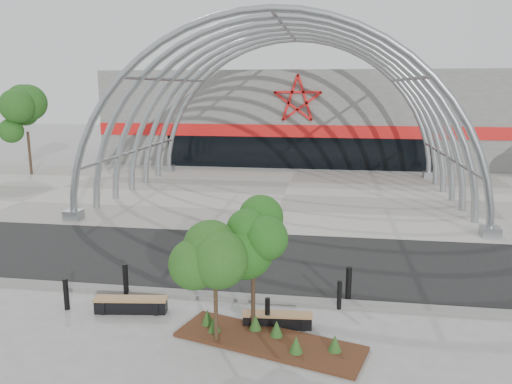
{
  "coord_description": "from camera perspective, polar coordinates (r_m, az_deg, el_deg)",
  "views": [
    {
      "loc": [
        2.9,
        -14.8,
        6.61
      ],
      "look_at": [
        0.0,
        4.0,
        2.6
      ],
      "focal_mm": 35.0,
      "sensor_mm": 36.0,
      "label": 1
    }
  ],
  "objects": [
    {
      "name": "bollard_2",
      "position": [
        14.28,
        1.32,
        -13.68
      ],
      "size": [
        0.14,
        0.14,
        0.89
      ],
      "primitive_type": "cylinder",
      "color": "black",
      "rests_on": "ground"
    },
    {
      "name": "bollard_4",
      "position": [
        16.12,
        10.53,
        -10.34
      ],
      "size": [
        0.18,
        0.18,
        1.12
      ],
      "primitive_type": "cylinder",
      "color": "black",
      "rests_on": "ground"
    },
    {
      "name": "bollard_3",
      "position": [
        15.6,
        9.5,
        -11.54
      ],
      "size": [
        0.14,
        0.14,
        0.89
      ],
      "primitive_type": "cylinder",
      "color": "black",
      "rests_on": "ground"
    },
    {
      "name": "street_tree_0",
      "position": [
        12.78,
        -4.72,
        -7.14
      ],
      "size": [
        1.5,
        1.5,
        3.41
      ],
      "color": "#322413",
      "rests_on": "ground"
    },
    {
      "name": "bg_tree_0",
      "position": [
        41.71,
        -24.8,
        8.11
      ],
      "size": [
        3.0,
        3.0,
        6.45
      ],
      "color": "black",
      "rests_on": "ground"
    },
    {
      "name": "bollard_1",
      "position": [
        16.87,
        -14.67,
        -9.66
      ],
      "size": [
        0.17,
        0.17,
        1.05
      ],
      "primitive_type": "cylinder",
      "color": "black",
      "rests_on": "ground"
    },
    {
      "name": "bench_0",
      "position": [
        15.73,
        -14.09,
        -12.44
      ],
      "size": [
        2.22,
        0.76,
        0.46
      ],
      "color": "black",
      "rests_on": "ground"
    },
    {
      "name": "street_tree_1",
      "position": [
        13.31,
        -0.33,
        -5.94
      ],
      "size": [
        1.49,
        1.49,
        3.52
      ],
      "color": "black",
      "rests_on": "ground"
    },
    {
      "name": "ground",
      "position": [
        16.47,
        -2.17,
        -11.77
      ],
      "size": [
        140.0,
        140.0,
        0.0
      ],
      "primitive_type": "plane",
      "color": "gray",
      "rests_on": "ground"
    },
    {
      "name": "road",
      "position": [
        19.67,
        -0.22,
        -7.7
      ],
      "size": [
        140.0,
        7.0,
        0.02
      ],
      "primitive_type": "cube",
      "color": "black",
      "rests_on": "ground"
    },
    {
      "name": "bollard_0",
      "position": [
        16.39,
        -20.88,
        -10.85
      ],
      "size": [
        0.16,
        0.16,
        0.98
      ],
      "primitive_type": "cylinder",
      "color": "black",
      "rests_on": "ground"
    },
    {
      "name": "bench_1",
      "position": [
        14.44,
        2.45,
        -14.45
      ],
      "size": [
        1.99,
        0.58,
        0.41
      ],
      "color": "black",
      "rests_on": "ground"
    },
    {
      "name": "kerb",
      "position": [
        16.22,
        -2.34,
        -11.92
      ],
      "size": [
        60.0,
        0.5,
        0.12
      ],
      "primitive_type": "cube",
      "color": "slate",
      "rests_on": "ground"
    },
    {
      "name": "vault_canopy",
      "position": [
        31.15,
        3.23,
        -0.34
      ],
      "size": [
        20.8,
        15.8,
        20.36
      ],
      "color": "gray",
      "rests_on": "ground"
    },
    {
      "name": "arena_building",
      "position": [
        48.41,
        5.39,
        8.74
      ],
      "size": [
        34.0,
        15.24,
        8.0
      ],
      "color": "slate",
      "rests_on": "ground"
    },
    {
      "name": "planting_bed",
      "position": [
        13.71,
        1.26,
        -16.32
      ],
      "size": [
        5.21,
        2.86,
        0.53
      ],
      "color": "#3E1B11",
      "rests_on": "ground"
    },
    {
      "name": "forecourt",
      "position": [
        31.15,
        3.23,
        -0.33
      ],
      "size": [
        60.0,
        17.0,
        0.04
      ],
      "primitive_type": "cube",
      "color": "gray",
      "rests_on": "ground"
    }
  ]
}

